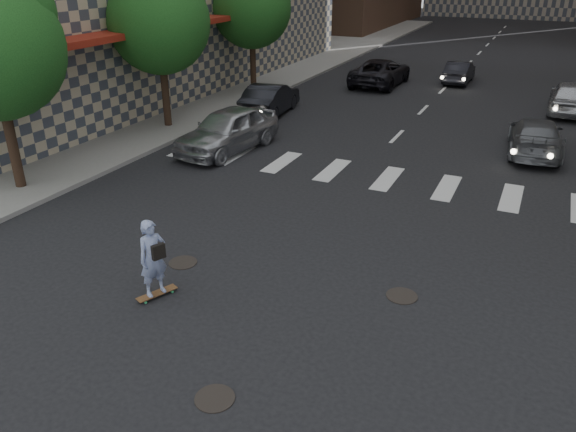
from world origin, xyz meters
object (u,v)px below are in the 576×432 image
object	(u,v)px
tree_c	(253,4)
traffic_car_e	(459,72)
skateboarder	(153,258)
traffic_car_a	(270,99)
traffic_car_c	(380,72)
tree_b	(161,17)
silver_sedan	(228,130)
traffic_car_b	(535,136)
traffic_car_d	(571,97)

from	to	relation	value
tree_c	traffic_car_e	xyz separation A→B (m)	(9.90, 7.35, -4.01)
tree_c	skateboarder	distance (m)	21.27
tree_c	traffic_car_a	distance (m)	6.37
tree_c	skateboarder	xyz separation A→B (m)	(7.81, -19.44, -3.67)
traffic_car_a	traffic_car_c	bearing A→B (deg)	-114.18
tree_b	tree_c	world-z (taller)	same
tree_b	traffic_car_e	size ratio (longest dim) A/B	1.71
traffic_car_e	skateboarder	bearing A→B (deg)	85.68
silver_sedan	traffic_car_c	size ratio (longest dim) A/B	0.90
silver_sedan	traffic_car_b	world-z (taller)	silver_sedan
traffic_car_b	silver_sedan	bearing A→B (deg)	18.12
tree_c	skateboarder	bearing A→B (deg)	-68.11
tree_c	traffic_car_a	bearing A→B (deg)	-54.01
silver_sedan	traffic_car_b	size ratio (longest dim) A/B	1.05
tree_b	traffic_car_c	world-z (taller)	tree_b
traffic_car_c	traffic_car_d	bearing A→B (deg)	167.03
skateboarder	traffic_car_b	world-z (taller)	skateboarder
traffic_car_b	traffic_car_d	xyz separation A→B (m)	(1.17, 7.34, 0.12)
tree_c	silver_sedan	bearing A→B (deg)	-67.91
traffic_car_a	traffic_car_c	xyz separation A→B (m)	(2.83, 8.82, 0.01)
silver_sedan	traffic_car_c	xyz separation A→B (m)	(1.83, 14.50, -0.08)
tree_c	traffic_car_c	xyz separation A→B (m)	(5.79, 4.75, -3.90)
tree_c	silver_sedan	world-z (taller)	tree_c
tree_b	silver_sedan	xyz separation A→B (m)	(3.95, -1.74, -3.82)
tree_c	traffic_car_b	xyz separation A→B (m)	(14.78, -5.14, -3.97)
skateboarder	traffic_car_c	bearing A→B (deg)	118.93
traffic_car_a	traffic_car_d	size ratio (longest dim) A/B	0.96
traffic_car_a	skateboarder	bearing A→B (deg)	101.16
tree_b	silver_sedan	distance (m)	5.77
skateboarder	traffic_car_d	distance (m)	23.13
traffic_car_a	traffic_car_b	size ratio (longest dim) A/B	0.97
traffic_car_a	tree_b	bearing A→B (deg)	46.71
traffic_car_d	traffic_car_a	bearing A→B (deg)	25.97
traffic_car_b	traffic_car_a	bearing A→B (deg)	-10.09
traffic_car_d	traffic_car_e	distance (m)	7.95
traffic_car_b	traffic_car_c	bearing A→B (deg)	-52.65
silver_sedan	traffic_car_e	distance (m)	18.10
traffic_car_a	traffic_car_b	bearing A→B (deg)	168.46
skateboarder	traffic_car_d	xyz separation A→B (m)	(8.14, 21.65, -0.18)
silver_sedan	traffic_car_d	world-z (taller)	silver_sedan
tree_b	traffic_car_b	distance (m)	15.57
traffic_car_a	traffic_car_b	world-z (taller)	traffic_car_a
traffic_car_d	silver_sedan	bearing A→B (deg)	45.09
silver_sedan	traffic_car_e	size ratio (longest dim) A/B	1.26
traffic_car_a	traffic_car_e	bearing A→B (deg)	-127.68
tree_b	traffic_car_e	xyz separation A→B (m)	(9.90, 15.35, -4.01)
silver_sedan	traffic_car_a	bearing A→B (deg)	107.59
traffic_car_c	traffic_car_e	size ratio (longest dim) A/B	1.40
silver_sedan	tree_b	bearing A→B (deg)	163.83
tree_c	silver_sedan	distance (m)	11.19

